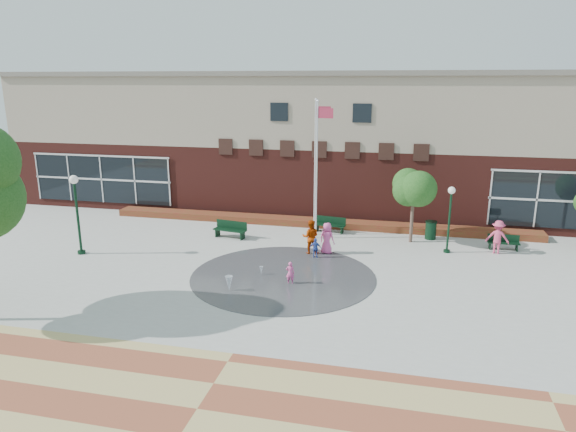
% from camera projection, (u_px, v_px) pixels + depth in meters
% --- Properties ---
extents(ground, '(120.00, 120.00, 0.00)m').
position_uv_depth(ground, '(266.00, 304.00, 20.52)').
color(ground, '#666056').
rests_on(ground, ground).
extents(plaza_concrete, '(46.00, 18.00, 0.01)m').
position_uv_depth(plaza_concrete, '(288.00, 269.00, 24.28)').
color(plaza_concrete, '#A8A8A0').
rests_on(plaza_concrete, ground).
extents(paver_band, '(46.00, 6.00, 0.01)m').
position_uv_depth(paver_band, '(197.00, 409.00, 13.92)').
color(paver_band, '#974B31').
rests_on(paver_band, ground).
extents(splash_pad, '(8.40, 8.40, 0.01)m').
position_uv_depth(splash_pad, '(283.00, 277.00, 23.34)').
color(splash_pad, '#383A3D').
rests_on(splash_pad, ground).
extents(library_building, '(44.40, 10.40, 9.20)m').
position_uv_depth(library_building, '(331.00, 140.00, 35.79)').
color(library_building, '#5A221C').
rests_on(library_building, ground).
extents(flower_bed, '(26.00, 1.20, 0.40)m').
position_uv_depth(flower_bed, '(316.00, 226.00, 31.44)').
color(flower_bed, '#9F061C').
rests_on(flower_bed, ground).
extents(flagpole_left, '(0.91, 0.15, 7.71)m').
position_uv_depth(flagpole_left, '(316.00, 161.00, 28.56)').
color(flagpole_left, white).
rests_on(flagpole_left, ground).
extents(flagpole_right, '(0.94, 0.20, 7.67)m').
position_uv_depth(flagpole_right, '(318.00, 163.00, 27.92)').
color(flagpole_right, white).
rests_on(flagpole_right, ground).
extents(lamp_left, '(0.43, 0.43, 4.11)m').
position_uv_depth(lamp_left, '(77.00, 206.00, 25.74)').
color(lamp_left, black).
rests_on(lamp_left, ground).
extents(lamp_right, '(0.37, 0.37, 3.49)m').
position_uv_depth(lamp_right, '(450.00, 212.00, 26.04)').
color(lamp_right, black).
rests_on(lamp_right, ground).
extents(bench_left, '(1.98, 0.84, 0.96)m').
position_uv_depth(bench_left, '(230.00, 233.00, 28.98)').
color(bench_left, black).
rests_on(bench_left, ground).
extents(bench_mid, '(1.88, 0.77, 0.92)m').
position_uv_depth(bench_mid, '(330.00, 228.00, 30.06)').
color(bench_mid, black).
rests_on(bench_mid, ground).
extents(bench_right, '(1.60, 0.45, 0.80)m').
position_uv_depth(bench_right, '(503.00, 245.00, 26.95)').
color(bench_right, black).
rests_on(bench_right, ground).
extents(trash_can, '(0.64, 0.64, 1.05)m').
position_uv_depth(trash_can, '(431.00, 230.00, 28.69)').
color(trash_can, black).
rests_on(trash_can, ground).
extents(tree_mid, '(2.60, 2.60, 4.38)m').
position_uv_depth(tree_mid, '(414.00, 185.00, 27.50)').
color(tree_mid, '#49342B').
rests_on(tree_mid, ground).
extents(water_jet_a, '(0.33, 0.33, 0.64)m').
position_uv_depth(water_jet_a, '(229.00, 291.00, 21.72)').
color(water_jet_a, white).
rests_on(water_jet_a, ground).
extents(water_jet_b, '(0.17, 0.17, 0.39)m').
position_uv_depth(water_jet_b, '(261.00, 275.00, 23.51)').
color(water_jet_b, white).
rests_on(water_jet_b, ground).
extents(child_splash, '(0.39, 0.27, 1.03)m').
position_uv_depth(child_splash, '(290.00, 273.00, 22.37)').
color(child_splash, '#E54F99').
rests_on(child_splash, ground).
extents(adult_red, '(0.96, 0.80, 1.80)m').
position_uv_depth(adult_red, '(311.00, 237.00, 26.21)').
color(adult_red, '#A83405').
rests_on(adult_red, ground).
extents(adult_pink, '(0.93, 0.76, 1.65)m').
position_uv_depth(adult_pink, '(327.00, 238.00, 26.24)').
color(adult_pink, '#F155A2').
rests_on(adult_pink, ground).
extents(child_blue, '(0.62, 0.28, 1.04)m').
position_uv_depth(child_blue, '(316.00, 248.00, 25.64)').
color(child_blue, '#334DAC').
rests_on(child_blue, ground).
extents(person_bench, '(1.25, 0.88, 1.76)m').
position_uv_depth(person_bench, '(498.00, 237.00, 26.25)').
color(person_bench, '#DE4570').
rests_on(person_bench, ground).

